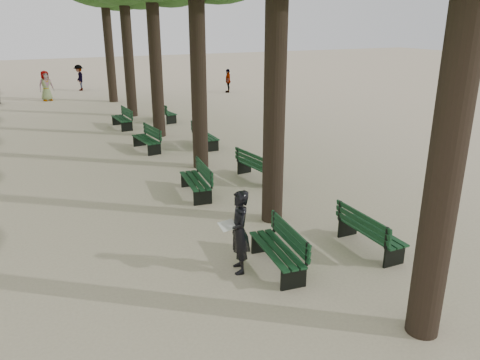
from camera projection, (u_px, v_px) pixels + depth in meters
name	position (u px, v px, depth m)	size (l,w,h in m)	color
ground	(280.00, 292.00, 8.76)	(120.00, 120.00, 0.00)	beige
bench_left_0	(277.00, 257.00, 9.48)	(0.77, 1.85, 0.92)	black
bench_left_1	(196.00, 186.00, 13.49)	(0.77, 1.85, 0.92)	black
bench_left_2	(147.00, 144.00, 18.11)	(0.76, 1.85, 0.92)	black
bench_left_3	(122.00, 122.00, 21.85)	(0.68, 1.83, 0.92)	black
bench_right_0	(370.00, 238.00, 10.28)	(0.60, 1.81, 0.92)	black
bench_right_1	(258.00, 171.00, 14.80)	(0.79, 1.86, 0.92)	black
bench_right_2	(205.00, 140.00, 18.66)	(0.61, 1.81, 0.92)	black
bench_right_3	(165.00, 116.00, 23.33)	(0.79, 1.86, 0.92)	black
man_with_map	(239.00, 232.00, 9.23)	(0.69, 0.75, 1.72)	black
pedestrian_b	(79.00, 78.00, 33.16)	(1.17, 0.36, 1.80)	#262628
pedestrian_d	(46.00, 86.00, 28.96)	(0.90, 0.37, 1.84)	#262628
pedestrian_c	(228.00, 81.00, 32.34)	(0.94, 0.32, 1.60)	#262628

